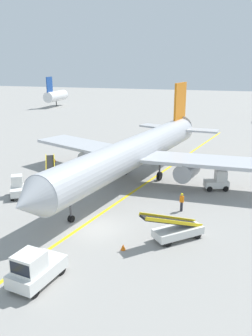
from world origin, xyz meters
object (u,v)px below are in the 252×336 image
at_px(baggage_tug_near_wing, 218,181).
at_px(belt_loader_aft_hold, 177,230).
at_px(safety_cone_tail_area, 75,198).
at_px(airliner, 136,151).
at_px(safety_cone_wingtip_right, 87,166).
at_px(pushback_tug, 35,269).
at_px(belt_loader_forward_hold, 51,176).
at_px(ground_crew_marshaller, 182,201).
at_px(baggage_tug_by_cargo_door, 18,188).
at_px(safety_cone_nose_left, 55,160).
at_px(safety_cone_wingtip_left, 123,247).

height_order(baggage_tug_near_wing, belt_loader_aft_hold, belt_loader_aft_hold).
bearing_deg(safety_cone_tail_area, airliner, 61.29).
bearing_deg(safety_cone_wingtip_right, pushback_tug, -74.06).
distance_m(belt_loader_forward_hold, ground_crew_marshaller, 15.19).
xyz_separation_m(pushback_tug, baggage_tug_by_cargo_door, (-9.24, 12.14, -0.07)).
xyz_separation_m(baggage_tug_by_cargo_door, safety_cone_wingtip_right, (2.53, 11.36, -0.71)).
xyz_separation_m(baggage_tug_near_wing, safety_cone_nose_left, (-21.33, 4.63, -0.71)).
distance_m(belt_loader_aft_hold, safety_cone_wingtip_right, 20.83).
height_order(belt_loader_aft_hold, ground_crew_marshaller, belt_loader_aft_hold).
distance_m(baggage_tug_near_wing, belt_loader_forward_hold, 17.88).
xyz_separation_m(safety_cone_wingtip_right, safety_cone_tail_area, (3.29, -10.74, 0.00)).
bearing_deg(ground_crew_marshaller, safety_cone_wingtip_left, -110.05).
bearing_deg(airliner, safety_cone_wingtip_left, -78.00).
relative_size(baggage_tug_near_wing, safety_cone_wingtip_right, 6.13).
relative_size(ground_crew_marshaller, safety_cone_nose_left, 3.86).
distance_m(belt_loader_aft_hold, safety_cone_wingtip_left, 4.33).
bearing_deg(baggage_tug_by_cargo_door, pushback_tug, -52.71).
relative_size(baggage_tug_by_cargo_door, safety_cone_tail_area, 6.19).
relative_size(belt_loader_forward_hold, safety_cone_tail_area, 11.36).
distance_m(safety_cone_wingtip_right, safety_cone_tail_area, 11.23).
height_order(baggage_tug_near_wing, safety_cone_wingtip_right, baggage_tug_near_wing).
xyz_separation_m(pushback_tug, safety_cone_wingtip_right, (-6.71, 23.49, -0.77)).
distance_m(pushback_tug, belt_loader_forward_hold, 18.50).
distance_m(baggage_tug_by_cargo_door, safety_cone_wingtip_left, 14.77).
distance_m(pushback_tug, ground_crew_marshaller, 14.92).
xyz_separation_m(ground_crew_marshaller, safety_cone_tail_area, (-10.17, -0.55, -0.69)).
bearing_deg(safety_cone_tail_area, baggage_tug_near_wing, 28.90).
bearing_deg(belt_loader_forward_hold, safety_cone_nose_left, 115.43).
distance_m(airliner, safety_cone_tail_area, 9.06).
relative_size(airliner, ground_crew_marshaller, 20.68).
relative_size(pushback_tug, belt_loader_aft_hold, 0.86).
distance_m(baggage_tug_by_cargo_door, belt_loader_forward_hold, 4.66).
relative_size(baggage_tug_near_wing, safety_cone_nose_left, 6.13).
bearing_deg(safety_cone_tail_area, safety_cone_nose_left, 125.48).
bearing_deg(ground_crew_marshaller, belt_loader_forward_hold, 167.28).
xyz_separation_m(safety_cone_nose_left, safety_cone_wingtip_right, (5.10, -1.04, 0.00)).
bearing_deg(belt_loader_forward_hold, ground_crew_marshaller, -12.72).
height_order(belt_loader_forward_hold, safety_cone_nose_left, belt_loader_forward_hold).
xyz_separation_m(baggage_tug_near_wing, safety_cone_wingtip_left, (-5.69, -14.61, -0.71)).
bearing_deg(safety_cone_nose_left, ground_crew_marshaller, -31.16).
height_order(belt_loader_forward_hold, safety_cone_tail_area, belt_loader_forward_hold).
relative_size(airliner, belt_loader_aft_hold, 7.83).
bearing_deg(safety_cone_nose_left, safety_cone_wingtip_left, -50.91).
distance_m(belt_loader_forward_hold, belt_loader_aft_hold, 17.53).
bearing_deg(baggage_tug_by_cargo_door, baggage_tug_near_wing, 22.47).
distance_m(baggage_tug_near_wing, safety_cone_tail_area, 14.79).
xyz_separation_m(safety_cone_nose_left, safety_cone_tail_area, (8.39, -11.77, 0.00)).
bearing_deg(belt_loader_aft_hold, safety_cone_tail_area, 155.67).
height_order(ground_crew_marshaller, safety_cone_tail_area, ground_crew_marshaller).
bearing_deg(baggage_tug_near_wing, safety_cone_nose_left, 167.75).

